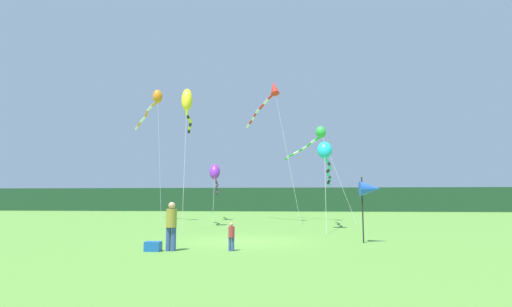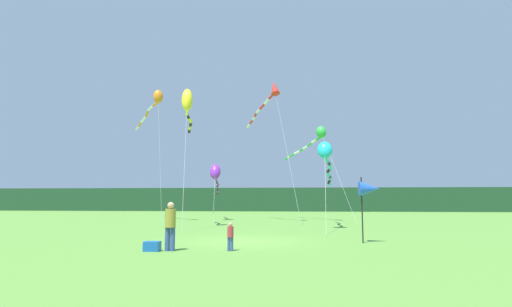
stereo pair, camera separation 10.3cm
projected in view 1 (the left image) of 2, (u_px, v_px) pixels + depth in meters
name	position (u px, v px, depth m)	size (l,w,h in m)	color
ground_plane	(244.00, 241.00, 18.24)	(120.00, 120.00, 0.00)	#5B9338
distant_treeline	(279.00, 199.00, 62.95)	(108.00, 2.60, 3.74)	#1E4228
person_adult	(171.00, 223.00, 14.87)	(0.40, 0.40, 1.84)	#334C8C
person_child	(231.00, 235.00, 14.83)	(0.24, 0.24, 1.07)	#334C8C
cooler_box	(153.00, 246.00, 14.72)	(0.58, 0.40, 0.36)	#1959B2
banner_flag_pole	(370.00, 189.00, 17.68)	(0.90, 0.70, 2.94)	black
kite_purple	(215.00, 174.00, 36.73)	(1.73, 9.99, 5.39)	#B2B2B2
kite_yellow	(187.00, 103.00, 27.65)	(2.10, 8.34, 9.78)	#B2B2B2
kite_cyan	(326.00, 156.00, 26.45)	(1.53, 10.51, 5.85)	#B2B2B2
kite_green	(316.00, 137.00, 35.20)	(5.63, 10.48, 8.48)	#B2B2B2
kite_orange	(154.00, 102.00, 35.18)	(5.83, 8.17, 11.61)	#B2B2B2
kite_red	(269.00, 95.00, 34.25)	(5.25, 9.96, 12.14)	#B2B2B2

